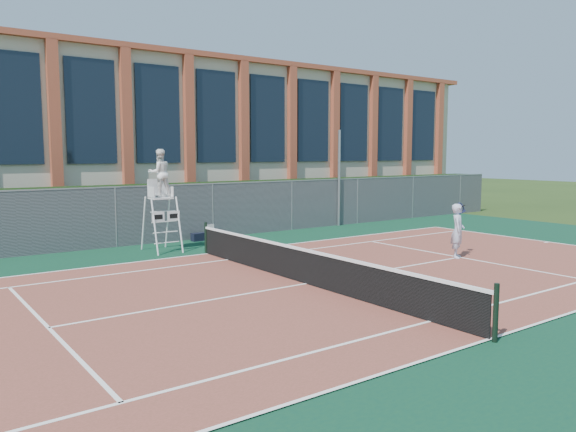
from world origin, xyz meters
TOP-DOWN VIEW (x-y plane):
  - ground at (0.00, 0.00)m, footprint 120.00×120.00m
  - apron at (0.00, 1.00)m, footprint 36.00×20.00m
  - tennis_court at (0.00, 0.00)m, footprint 23.77×10.97m
  - tennis_net at (0.00, 0.00)m, footprint 0.10×11.30m
  - fence at (0.00, 8.80)m, footprint 40.00×0.06m
  - hedge at (0.00, 10.00)m, footprint 40.00×1.40m
  - building at (0.00, 17.95)m, footprint 45.00×10.60m
  - steel_pole at (8.71, 8.70)m, footprint 0.12×0.12m
  - umpire_chair at (-1.00, 7.05)m, footprint 1.01×1.56m
  - plastic_chair at (0.94, 6.94)m, footprint 0.44×0.45m
  - sports_bag_near at (1.19, 8.35)m, footprint 0.74×0.34m
  - sports_bag_far at (2.12, 8.43)m, footprint 0.55×0.33m
  - tennis_player at (6.28, 0.03)m, footprint 1.05×0.81m

SIDE VIEW (x-z plane):
  - ground at x=0.00m, z-range 0.00..0.00m
  - apron at x=0.00m, z-range 0.00..0.01m
  - tennis_court at x=0.00m, z-range 0.01..0.03m
  - sports_bag_far at x=2.12m, z-range 0.01..0.22m
  - sports_bag_near at x=1.19m, z-range 0.01..0.32m
  - plastic_chair at x=0.94m, z-range 0.08..0.88m
  - tennis_net at x=0.00m, z-range -0.01..1.09m
  - tennis_player at x=6.28m, z-range 0.03..1.81m
  - fence at x=0.00m, z-range 0.00..2.20m
  - hedge at x=0.00m, z-range 0.00..2.20m
  - steel_pole at x=8.71m, z-range 0.00..4.54m
  - umpire_chair at x=-1.00m, z-range 0.84..4.46m
  - building at x=0.00m, z-range 0.03..8.26m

